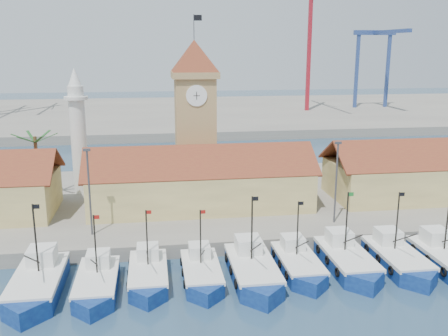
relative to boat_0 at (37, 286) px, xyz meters
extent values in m
plane|color=navy|center=(15.51, -2.34, -0.84)|extent=(400.00, 400.00, 0.00)
cube|color=gray|center=(15.51, 21.66, -0.09)|extent=(140.00, 32.00, 1.50)
cube|color=gray|center=(15.51, 107.66, 0.16)|extent=(240.00, 80.00, 2.00)
cube|color=navy|center=(0.00, 0.44, -0.29)|extent=(3.85, 8.71, 1.98)
cube|color=navy|center=(0.00, -3.92, -0.29)|extent=(3.85, 3.85, 1.98)
cube|color=silver|center=(0.00, 0.44, 0.70)|extent=(3.93, 8.95, 0.38)
cube|color=silver|center=(0.00, 2.61, 1.58)|extent=(2.31, 2.42, 1.54)
cylinder|color=black|center=(0.00, 0.99, 3.78)|extent=(0.15, 0.15, 6.16)
cube|color=black|center=(0.27, 0.99, 6.64)|extent=(0.55, 0.02, 0.38)
cube|color=navy|center=(4.90, -0.01, -0.36)|extent=(3.34, 7.56, 1.72)
cube|color=navy|center=(4.90, -3.79, -0.36)|extent=(3.34, 3.34, 1.72)
cube|color=silver|center=(4.90, -0.01, 0.50)|extent=(3.41, 7.77, 0.33)
cube|color=silver|center=(4.90, 1.88, 1.26)|extent=(2.00, 2.10, 1.34)
cylinder|color=black|center=(4.90, 0.47, 3.17)|extent=(0.13, 0.13, 5.34)
cube|color=#A5140F|center=(5.14, 0.47, 5.65)|extent=(0.48, 0.02, 0.33)
cube|color=navy|center=(9.22, 1.08, -0.37)|extent=(3.27, 7.40, 1.68)
cube|color=navy|center=(9.22, -2.62, -0.37)|extent=(3.27, 3.27, 1.68)
cube|color=silver|center=(9.22, 1.08, 0.47)|extent=(3.34, 7.61, 0.33)
cube|color=silver|center=(9.22, 2.93, 1.22)|extent=(1.96, 2.06, 1.31)
cylinder|color=black|center=(9.22, 1.55, 3.08)|extent=(0.13, 0.13, 5.23)
cube|color=#A5140F|center=(9.45, 1.55, 5.51)|extent=(0.47, 0.02, 0.33)
cube|color=navy|center=(13.92, 0.80, -0.38)|extent=(3.21, 7.27, 1.65)
cube|color=navy|center=(13.92, -2.83, -0.38)|extent=(3.21, 3.21, 1.65)
cube|color=silver|center=(13.92, 0.80, 0.44)|extent=(3.28, 7.48, 0.32)
cube|color=silver|center=(13.92, 2.62, 1.18)|extent=(1.93, 2.02, 1.29)
cylinder|color=black|center=(13.92, 1.26, 3.02)|extent=(0.13, 0.13, 5.14)
cube|color=#A5140F|center=(14.15, 1.26, 5.40)|extent=(0.46, 0.02, 0.32)
cube|color=navy|center=(18.48, 0.36, -0.30)|extent=(3.79, 8.57, 1.95)
cube|color=navy|center=(18.48, -3.93, -0.30)|extent=(3.79, 3.79, 1.95)
cube|color=silver|center=(18.48, 0.36, 0.67)|extent=(3.86, 8.81, 0.38)
cube|color=silver|center=(18.48, 2.50, 1.54)|extent=(2.27, 2.38, 1.52)
cylinder|color=black|center=(18.48, 0.90, 3.71)|extent=(0.15, 0.15, 6.06)
cube|color=black|center=(18.75, 0.90, 6.52)|extent=(0.54, 0.02, 0.38)
cube|color=navy|center=(22.95, 1.28, -0.37)|extent=(3.33, 7.53, 1.71)
cube|color=navy|center=(22.95, -2.49, -0.37)|extent=(3.33, 3.33, 1.71)
cube|color=silver|center=(22.95, 1.28, 0.49)|extent=(3.39, 7.74, 0.33)
cube|color=silver|center=(22.95, 3.16, 1.25)|extent=(2.00, 2.09, 1.33)
cylinder|color=black|center=(22.95, 1.75, 3.15)|extent=(0.13, 0.13, 5.32)
cube|color=black|center=(23.19, 1.75, 5.62)|extent=(0.48, 0.02, 0.33)
cube|color=navy|center=(27.67, 1.28, -0.32)|extent=(3.66, 8.28, 1.88)
cube|color=navy|center=(27.67, -2.86, -0.32)|extent=(3.66, 3.66, 1.88)
cube|color=silver|center=(27.67, 1.28, 0.62)|extent=(3.73, 8.51, 0.37)
cube|color=silver|center=(27.67, 3.35, 1.46)|extent=(2.20, 2.30, 1.46)
cylinder|color=black|center=(27.67, 1.81, 3.55)|extent=(0.15, 0.15, 5.85)
cube|color=#197226|center=(27.93, 1.81, 6.27)|extent=(0.52, 0.02, 0.37)
cube|color=navy|center=(32.51, 0.93, -0.33)|extent=(3.60, 8.15, 1.85)
cube|color=navy|center=(32.51, -3.15, -0.33)|extent=(3.60, 3.60, 1.85)
cube|color=silver|center=(32.51, 0.93, 0.60)|extent=(3.68, 8.38, 0.36)
cube|color=silver|center=(32.51, 2.96, 1.42)|extent=(2.16, 2.27, 1.44)
cylinder|color=black|center=(32.51, 1.44, 3.48)|extent=(0.14, 0.14, 5.77)
cube|color=black|center=(32.76, 1.44, 6.16)|extent=(0.51, 0.02, 0.36)
cube|color=navy|center=(37.04, 0.02, -0.31)|extent=(3.72, 8.42, 1.91)
cube|color=silver|center=(37.04, 0.02, 0.65)|extent=(3.79, 8.65, 0.37)
cube|color=silver|center=(37.04, 2.13, 1.50)|extent=(2.23, 2.34, 1.49)
cylinder|color=black|center=(37.04, 0.55, 3.62)|extent=(0.15, 0.15, 5.95)
cube|color=#E0CA7B|center=(15.51, 17.66, 2.91)|extent=(26.00, 10.00, 4.50)
cube|color=brown|center=(15.51, 15.16, 6.66)|extent=(27.04, 5.13, 3.21)
cube|color=brown|center=(15.51, 20.16, 6.66)|extent=(27.04, 5.13, 3.21)
cube|color=#E0CA7B|center=(47.51, 17.66, 2.91)|extent=(30.00, 10.00, 4.50)
cube|color=brown|center=(47.51, 20.16, 6.66)|extent=(31.20, 5.13, 3.21)
cube|color=#9F8751|center=(15.51, 23.66, 8.16)|extent=(5.00, 5.00, 15.00)
cube|color=#9F8751|center=(15.51, 23.66, 16.06)|extent=(5.80, 5.80, 0.80)
pyramid|color=brown|center=(15.51, 23.66, 18.36)|extent=(5.80, 5.80, 4.00)
cylinder|color=white|center=(15.51, 21.11, 13.66)|extent=(2.60, 0.15, 2.60)
cube|color=black|center=(15.51, 21.03, 13.66)|extent=(0.08, 0.02, 1.00)
cube|color=black|center=(15.51, 21.03, 13.66)|extent=(0.80, 0.02, 0.08)
cylinder|color=#3F3F44|center=(15.51, 23.66, 21.86)|extent=(0.10, 0.10, 3.00)
cube|color=black|center=(16.01, 23.66, 22.96)|extent=(1.00, 0.03, 0.70)
cylinder|color=silver|center=(0.51, 25.66, 7.66)|extent=(2.00, 2.00, 14.00)
cylinder|color=silver|center=(0.51, 25.66, 13.16)|extent=(3.00, 3.00, 0.40)
cone|color=silver|center=(0.51, 25.66, 15.76)|extent=(1.80, 1.80, 2.40)
cylinder|color=brown|center=(-4.49, 23.66, 4.66)|extent=(0.44, 0.44, 8.00)
cube|color=#1C541F|center=(-3.09, 23.66, 8.46)|extent=(2.80, 0.35, 1.18)
cube|color=#1C541F|center=(-3.79, 24.87, 8.46)|extent=(1.71, 2.60, 1.18)
cube|color=#1C541F|center=(-5.19, 24.87, 8.46)|extent=(1.71, 2.60, 1.18)
cube|color=#1C541F|center=(-5.89, 23.66, 8.46)|extent=(2.80, 0.35, 1.18)
cube|color=#1C541F|center=(-5.19, 22.44, 8.46)|extent=(1.71, 2.60, 1.18)
cube|color=#1C541F|center=(-3.79, 22.44, 8.46)|extent=(1.71, 2.60, 1.18)
cylinder|color=#3F3F44|center=(3.51, 9.66, 5.16)|extent=(0.20, 0.20, 9.00)
cube|color=#3F3F44|center=(3.51, 9.66, 9.56)|extent=(0.70, 0.25, 0.25)
cylinder|color=#3F3F44|center=(29.51, 9.66, 5.16)|extent=(0.20, 0.20, 9.00)
cube|color=#3F3F44|center=(29.51, 9.66, 9.56)|extent=(0.70, 0.25, 0.25)
cube|color=#A51926|center=(55.55, 102.66, 18.09)|extent=(1.00, 1.00, 33.86)
cube|color=navy|center=(72.51, 107.66, 12.16)|extent=(0.90, 0.90, 22.00)
cube|color=navy|center=(82.51, 107.66, 12.16)|extent=(0.90, 0.90, 22.00)
cube|color=navy|center=(77.51, 107.66, 23.66)|extent=(13.00, 1.40, 1.40)
cube|color=navy|center=(77.51, 97.66, 23.66)|extent=(1.40, 22.00, 1.00)
camera|label=1|loc=(10.03, -40.09, 19.47)|focal=40.00mm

